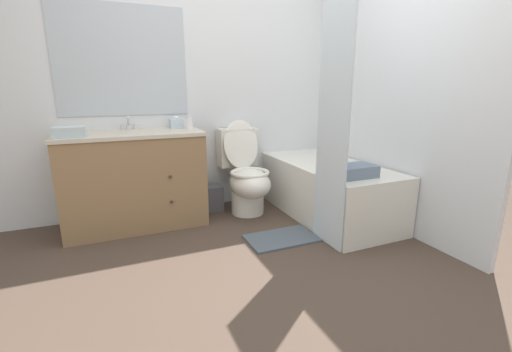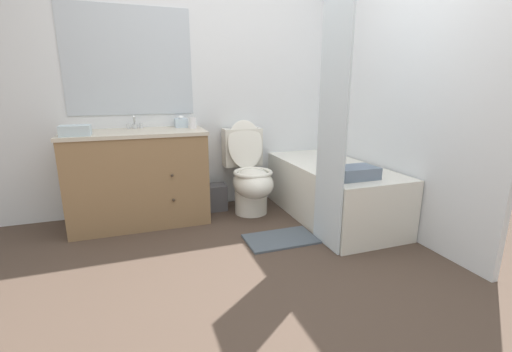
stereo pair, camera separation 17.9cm
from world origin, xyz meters
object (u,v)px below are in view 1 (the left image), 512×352
object	(u,v)px
bathtub	(327,189)
hand_towel_folded	(70,132)
sink_faucet	(129,126)
wastebasket	(211,198)
tissue_box	(176,123)
bath_towel_folded	(354,171)
bath_mat	(282,238)
toilet	(246,176)
soap_dispenser	(189,123)
vanity_cabinet	(135,179)

from	to	relation	value
bathtub	hand_towel_folded	bearing A→B (deg)	171.97
bathtub	sink_faucet	bearing A→B (deg)	158.77
wastebasket	tissue_box	size ratio (longest dim) A/B	1.93
bath_towel_folded	tissue_box	bearing A→B (deg)	136.52
hand_towel_folded	bath_towel_folded	xyz separation A→B (m)	(2.02, -0.79, -0.32)
hand_towel_folded	bath_mat	distance (m)	1.81
toilet	wastebasket	distance (m)	0.42
bathtub	wastebasket	size ratio (longest dim) A/B	5.73
hand_towel_folded	bath_towel_folded	size ratio (longest dim) A/B	0.67
toilet	bath_towel_folded	bearing A→B (deg)	-56.68
tissue_box	bathtub	bearing A→B (deg)	-25.92
bath_mat	soap_dispenser	bearing A→B (deg)	123.20
vanity_cabinet	bath_mat	bearing A→B (deg)	-37.31
bathtub	bath_towel_folded	xyz separation A→B (m)	(-0.10, -0.49, 0.30)
tissue_box	bath_towel_folded	distance (m)	1.64
toilet	hand_towel_folded	xyz separation A→B (m)	(-1.44, -0.08, 0.51)
sink_faucet	soap_dispenser	size ratio (longest dim) A/B	1.07
bath_mat	bath_towel_folded	bearing A→B (deg)	-16.53
toilet	soap_dispenser	size ratio (longest dim) A/B	6.63
sink_faucet	toilet	size ratio (longest dim) A/B	0.16
soap_dispenser	bath_towel_folded	size ratio (longest dim) A/B	0.41
sink_faucet	wastebasket	size ratio (longest dim) A/B	0.56
toilet	bathtub	bearing A→B (deg)	-29.46
vanity_cabinet	sink_faucet	xyz separation A→B (m)	(-0.00, 0.20, 0.44)
sink_faucet	tissue_box	distance (m)	0.41
toilet	bathtub	distance (m)	0.78
toilet	soap_dispenser	distance (m)	0.74
wastebasket	tissue_box	xyz separation A→B (m)	(-0.28, 0.07, 0.74)
vanity_cabinet	soap_dispenser	xyz separation A→B (m)	(0.50, 0.03, 0.46)
soap_dispenser	bath_mat	bearing A→B (deg)	-56.80
toilet	bath_mat	distance (m)	0.79
hand_towel_folded	sink_faucet	bearing A→B (deg)	39.20
soap_dispenser	bathtub	bearing A→B (deg)	-22.29
toilet	soap_dispenser	xyz separation A→B (m)	(-0.51, 0.10, 0.52)
tissue_box	bath_mat	distance (m)	1.42
hand_towel_folded	bath_towel_folded	bearing A→B (deg)	-21.40
soap_dispenser	tissue_box	bearing A→B (deg)	123.89
bathtub	soap_dispenser	bearing A→B (deg)	157.71
vanity_cabinet	toilet	distance (m)	1.01
bath_towel_folded	vanity_cabinet	bearing A→B (deg)	149.00
sink_faucet	bathtub	bearing A→B (deg)	-21.23
tissue_box	bath_mat	size ratio (longest dim) A/B	0.24
bathtub	bath_towel_folded	bearing A→B (deg)	-101.73
vanity_cabinet	bath_towel_folded	bearing A→B (deg)	-31.00
bath_mat	wastebasket	bearing A→B (deg)	111.11
vanity_cabinet	bathtub	distance (m)	1.75
bathtub	hand_towel_folded	xyz separation A→B (m)	(-2.12, 0.30, 0.61)
bath_towel_folded	toilet	bearing A→B (deg)	123.32
sink_faucet	vanity_cabinet	bearing A→B (deg)	-90.00
bath_mat	sink_faucet	bearing A→B (deg)	136.43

